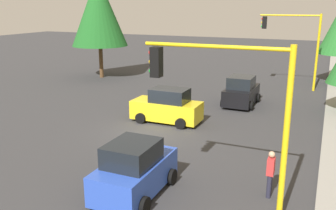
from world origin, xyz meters
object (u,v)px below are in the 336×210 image
traffic_signal_far_left (295,36)px  car_black (241,92)px  traffic_signal_near_left (226,95)px  pedestrian_crossing (270,173)px  car_blue (135,170)px  car_yellow (167,107)px  tree_opposite_side (99,11)px

traffic_signal_far_left → car_black: (6.52, -2.53, -3.29)m
traffic_signal_near_left → pedestrian_crossing: 3.62m
traffic_signal_far_left → pedestrian_crossing: size_ratio=3.49×
car_blue → pedestrian_crossing: (-1.71, 4.43, 0.01)m
car_yellow → pedestrian_crossing: size_ratio=2.34×
tree_opposite_side → car_blue: (18.13, 13.53, -5.18)m
car_black → pedestrian_crossing: (11.90, 3.75, 0.01)m
tree_opposite_side → car_black: size_ratio=2.50×
traffic_signal_near_left → car_yellow: 10.16m
pedestrian_crossing → car_blue: bearing=-68.9°
traffic_signal_far_left → car_yellow: traffic_signal_far_left is taller
car_black → car_blue: (13.61, -0.68, -0.00)m
traffic_signal_far_left → car_yellow: size_ratio=1.49×
car_blue → car_yellow: 8.47m
traffic_signal_near_left → pedestrian_crossing: bearing=140.7°
car_yellow → pedestrian_crossing: (6.42, 6.78, 0.01)m
traffic_signal_far_left → car_black: size_ratio=1.61×
car_yellow → car_blue: bearing=16.1°
traffic_signal_far_left → car_blue: 20.65m
traffic_signal_far_left → car_black: traffic_signal_far_left is taller
traffic_signal_near_left → traffic_signal_far_left: (-20.00, 0.07, 0.29)m
traffic_signal_near_left → car_blue: (0.13, -3.14, -3.00)m
car_blue → car_yellow: bearing=-163.9°
traffic_signal_near_left → car_black: size_ratio=1.49×
car_blue → pedestrian_crossing: car_blue is taller
tree_opposite_side → pedestrian_crossing: (16.42, 17.96, -5.17)m
car_black → tree_opposite_side: bearing=-107.7°
traffic_signal_near_left → car_black: 14.02m
car_blue → traffic_signal_far_left: bearing=171.0°
tree_opposite_side → car_black: bearing=72.3°
traffic_signal_near_left → car_yellow: (-8.00, -5.49, -3.00)m
traffic_signal_far_left → pedestrian_crossing: traffic_signal_far_left is taller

